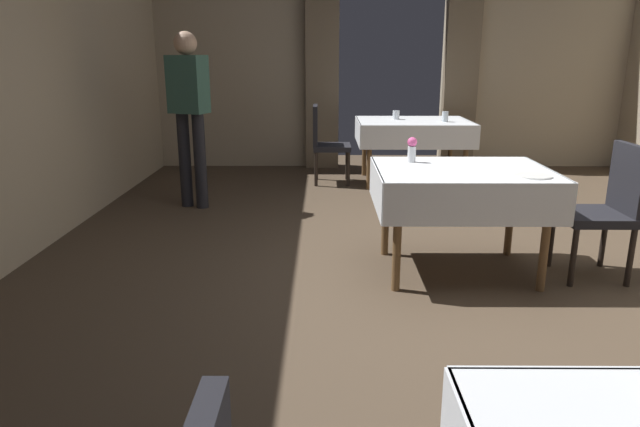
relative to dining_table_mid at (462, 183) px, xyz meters
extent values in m
plane|color=#4C3D2D|center=(-0.05, -0.14, -0.65)|extent=(10.08, 10.08, 0.00)
cube|color=tan|center=(-2.00, 4.06, 0.85)|extent=(2.50, 0.12, 3.00)
cube|color=tan|center=(1.90, 4.06, 0.85)|extent=(2.50, 0.12, 3.00)
cube|color=#70604C|center=(-0.97, 3.92, 0.66)|extent=(0.44, 0.14, 2.63)
cube|color=#70604C|center=(0.87, 3.92, 0.66)|extent=(0.44, 0.14, 2.63)
cylinder|color=brown|center=(-0.48, -0.35, -0.29)|extent=(0.06, 0.06, 0.71)
cylinder|color=brown|center=(0.48, -0.35, -0.29)|extent=(0.06, 0.06, 0.71)
cylinder|color=brown|center=(-0.48, 0.35, -0.29)|extent=(0.06, 0.06, 0.71)
cylinder|color=brown|center=(0.48, 0.35, -0.29)|extent=(0.06, 0.06, 0.71)
cube|color=brown|center=(0.00, 0.00, 0.08)|extent=(1.12, 0.86, 0.03)
cube|color=white|center=(0.00, 0.00, 0.10)|extent=(1.18, 0.92, 0.01)
cube|color=white|center=(0.00, -0.46, -0.04)|extent=(1.18, 0.02, 0.28)
cube|color=white|center=(0.00, 0.46, -0.04)|extent=(1.18, 0.02, 0.28)
cube|color=white|center=(-0.59, 0.00, -0.04)|extent=(0.02, 0.92, 0.28)
cube|color=white|center=(0.59, 0.00, -0.04)|extent=(0.02, 0.92, 0.28)
cylinder|color=brown|center=(-0.43, 2.57, -0.29)|extent=(0.06, 0.06, 0.71)
cylinder|color=brown|center=(0.66, 2.57, -0.29)|extent=(0.06, 0.06, 0.71)
cylinder|color=brown|center=(-0.43, 3.37, -0.29)|extent=(0.06, 0.06, 0.71)
cylinder|color=brown|center=(0.66, 3.37, -0.29)|extent=(0.06, 0.06, 0.71)
cube|color=brown|center=(0.12, 2.97, 0.08)|extent=(1.26, 0.96, 0.03)
cube|color=white|center=(0.12, 2.97, 0.10)|extent=(1.32, 1.02, 0.01)
cube|color=white|center=(0.12, 2.46, -0.03)|extent=(1.32, 0.02, 0.27)
cube|color=white|center=(0.12, 3.48, -0.03)|extent=(1.32, 0.02, 0.27)
cube|color=white|center=(-0.54, 2.97, -0.03)|extent=(0.02, 1.02, 0.27)
cube|color=white|center=(0.77, 2.97, -0.03)|extent=(0.02, 1.02, 0.27)
cylinder|color=black|center=(0.71, -0.28, -0.44)|extent=(0.04, 0.04, 0.42)
cylinder|color=black|center=(0.71, 0.10, -0.44)|extent=(0.04, 0.04, 0.42)
cylinder|color=black|center=(1.09, -0.28, -0.44)|extent=(0.04, 0.04, 0.42)
cylinder|color=black|center=(1.09, 0.10, -0.44)|extent=(0.04, 0.04, 0.42)
cube|color=black|center=(0.90, -0.09, -0.21)|extent=(0.44, 0.44, 0.06)
cube|color=black|center=(1.10, -0.09, 0.04)|extent=(0.05, 0.42, 0.48)
cylinder|color=black|center=(-0.66, 3.12, -0.44)|extent=(0.04, 0.04, 0.42)
cylinder|color=black|center=(-0.66, 2.74, -0.44)|extent=(0.04, 0.04, 0.42)
cylinder|color=black|center=(-1.04, 3.12, -0.44)|extent=(0.04, 0.04, 0.42)
cylinder|color=black|center=(-1.04, 2.74, -0.44)|extent=(0.04, 0.04, 0.42)
cube|color=black|center=(-0.85, 2.93, -0.21)|extent=(0.44, 0.44, 0.06)
cube|color=black|center=(-1.05, 2.93, 0.04)|extent=(0.05, 0.42, 0.48)
cylinder|color=silver|center=(-0.32, 0.24, 0.16)|extent=(0.06, 0.06, 0.12)
sphere|color=#D84C8C|center=(-0.32, 0.24, 0.25)|extent=(0.07, 0.07, 0.07)
cylinder|color=white|center=(0.39, -0.26, 0.11)|extent=(0.24, 0.24, 0.01)
cylinder|color=silver|center=(-0.08, 3.08, 0.15)|extent=(0.08, 0.08, 0.11)
cylinder|color=silver|center=(0.46, 2.82, 0.16)|extent=(0.07, 0.07, 0.12)
cylinder|color=black|center=(-2.19, 1.75, -0.17)|extent=(0.12, 0.12, 0.95)
cylinder|color=black|center=(-2.36, 1.82, -0.17)|extent=(0.12, 0.12, 0.95)
cube|color=#33594C|center=(-2.27, 1.79, 0.58)|extent=(0.42, 0.33, 0.55)
sphere|color=tan|center=(-2.27, 1.79, 0.96)|extent=(0.22, 0.22, 0.22)
camera|label=1|loc=(-0.95, -3.84, 0.85)|focal=31.92mm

